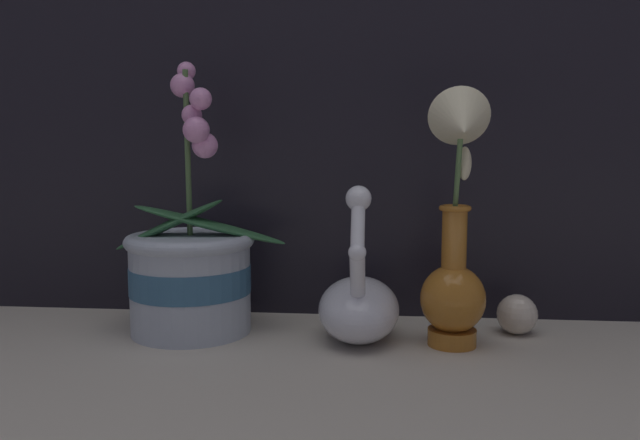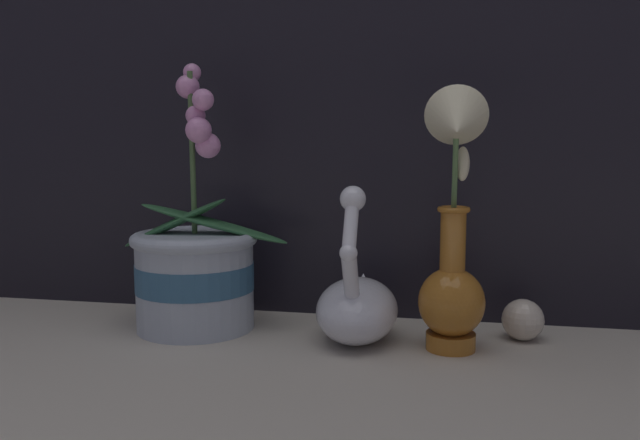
# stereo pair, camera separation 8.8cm
# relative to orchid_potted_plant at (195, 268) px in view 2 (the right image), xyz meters

# --- Properties ---
(ground_plane) EXTENTS (2.80, 2.80, 0.00)m
(ground_plane) POSITION_rel_orchid_potted_plant_xyz_m (0.20, -0.11, -0.09)
(ground_plane) COLOR #BCB2A3
(orchid_potted_plant) EXTENTS (0.26, 0.19, 0.39)m
(orchid_potted_plant) POSITION_rel_orchid_potted_plant_xyz_m (0.00, 0.00, 0.00)
(orchid_potted_plant) COLOR #B2BCCC
(orchid_potted_plant) RESTS_ON ground_plane
(swan_figurine) EXTENTS (0.11, 0.19, 0.22)m
(swan_figurine) POSITION_rel_orchid_potted_plant_xyz_m (0.25, -0.02, -0.04)
(swan_figurine) COLOR white
(swan_figurine) RESTS_ON ground_plane
(blue_vase) EXTENTS (0.09, 0.13, 0.35)m
(blue_vase) POSITION_rel_orchid_potted_plant_xyz_m (0.37, -0.04, 0.05)
(blue_vase) COLOR #B26B23
(blue_vase) RESTS_ON ground_plane
(glass_sphere) EXTENTS (0.06, 0.06, 0.06)m
(glass_sphere) POSITION_rel_orchid_potted_plant_xyz_m (0.47, 0.03, -0.06)
(glass_sphere) COLOR beige
(glass_sphere) RESTS_ON ground_plane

